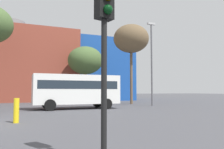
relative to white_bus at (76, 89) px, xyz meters
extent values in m
cube|color=brown|center=(-5.74, 18.85, 3.35)|extent=(18.08, 13.77, 9.93)
cube|color=#19479E|center=(7.80, 18.85, 3.14)|extent=(9.00, 12.39, 9.52)
cylinder|color=slate|center=(-5.74, 18.85, 9.31)|extent=(4.00, 4.00, 2.00)
cube|color=white|center=(0.00, 0.00, -0.05)|extent=(6.80, 2.30, 2.30)
cube|color=#1E2833|center=(0.00, 0.00, 0.30)|extent=(6.26, 2.32, 0.64)
cylinder|color=black|center=(-2.20, -1.17, -1.20)|extent=(0.84, 0.28, 0.84)
cylinder|color=black|center=(-2.20, 1.17, -1.20)|extent=(0.84, 0.28, 0.84)
cylinder|color=black|center=(2.20, -1.17, -1.20)|extent=(0.84, 0.28, 0.84)
cylinder|color=black|center=(2.20, 1.17, -1.20)|extent=(0.84, 0.28, 0.84)
cylinder|color=black|center=(-2.71, -13.97, -0.16)|extent=(0.12, 0.12, 2.93)
sphere|color=black|center=(-2.68, -14.10, 1.47)|extent=(0.20, 0.20, 0.20)
cylinder|color=brown|center=(7.41, 4.72, 1.54)|extent=(0.30, 0.30, 6.31)
ellipsoid|color=brown|center=(7.41, 4.72, 5.80)|extent=(4.04, 4.04, 3.23)
cylinder|color=brown|center=(3.42, 9.81, 0.44)|extent=(0.43, 0.43, 4.12)
ellipsoid|color=#476033|center=(3.42, 9.81, 3.73)|extent=(4.46, 4.46, 3.57)
cylinder|color=yellow|center=(-4.41, -7.07, -1.06)|extent=(0.24, 0.24, 1.12)
cylinder|color=#59595E|center=(7.65, 0.80, 2.36)|extent=(0.16, 0.16, 7.96)
cube|color=#B2B2B2|center=(7.65, 0.80, 6.48)|extent=(0.80, 0.24, 0.20)
camera|label=1|loc=(-4.31, -18.34, -0.18)|focal=36.65mm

